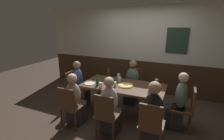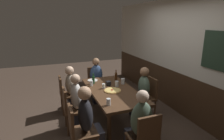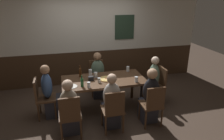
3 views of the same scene
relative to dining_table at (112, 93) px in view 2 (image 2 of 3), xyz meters
The scene contains 26 objects.
ground_plane 0.66m from the dining_table, ahead, with size 12.00×12.00×0.00m, color #423328.
wall_back 1.77m from the dining_table, 89.77° to the left, with size 6.40×0.13×2.60m.
dining_table is the anchor object (origin of this frame).
chair_mid_near 0.87m from the dining_table, 90.00° to the right, with size 0.40×0.40×0.88m.
chair_head_west 1.33m from the dining_table, behind, with size 0.40×0.40×0.88m.
chair_head_east 1.33m from the dining_table, ahead, with size 0.40×0.40×0.88m.
chair_right_near 1.18m from the dining_table, 47.15° to the right, with size 0.40×0.40×0.88m.
chair_mid_far 0.87m from the dining_table, 90.00° to the left, with size 0.40×0.40×0.88m.
chair_left_near 1.18m from the dining_table, 132.85° to the right, with size 0.40×0.40×0.88m.
person_mid_near 0.72m from the dining_table, 90.00° to the right, with size 0.34×0.37×1.15m.
person_head_west 1.17m from the dining_table, behind, with size 0.37×0.34×1.17m.
person_head_east 1.17m from the dining_table, ahead, with size 0.37×0.34×1.17m.
person_right_near 1.07m from the dining_table, 41.19° to the right, with size 0.34×0.37×1.18m.
person_mid_far 0.71m from the dining_table, 90.00° to the left, with size 0.34×0.37×1.15m.
person_left_near 1.07m from the dining_table, 138.92° to the right, with size 0.34×0.37×1.11m.
pizza 0.12m from the dining_table, 17.70° to the right, with size 0.34×0.34×0.03m.
tumbler_water 0.52m from the dining_table, 137.66° to the right, with size 0.07×0.07×0.11m.
beer_glass_half 0.44m from the dining_table, 125.19° to the left, with size 0.08×0.08×0.13m.
pint_glass_pale 0.72m from the dining_table, 25.89° to the right, with size 0.07×0.07×0.12m.
tumbler_short 0.23m from the dining_table, 131.54° to the right, with size 0.07×0.07×0.10m.
pint_glass_stout 0.25m from the dining_table, 133.03° to the left, with size 0.08×0.08×0.12m.
beer_glass_tall 0.76m from the dining_table, 26.82° to the left, with size 0.07×0.07×0.12m.
beer_bottle_green 0.59m from the dining_table, 152.13° to the right, with size 0.06×0.06×0.24m.
beer_bottle_brown 0.58m from the dining_table, 150.37° to the left, with size 0.06×0.06×0.27m.
plate_white_large 0.75m from the dining_table, 162.37° to the right, with size 0.24×0.24×0.01m, color white.
condiment_caddy 0.30m from the dining_table, behind, with size 0.11×0.09×0.09m, color black.
Camera 2 is at (3.29, -1.25, 2.11)m, focal length 29.42 mm.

